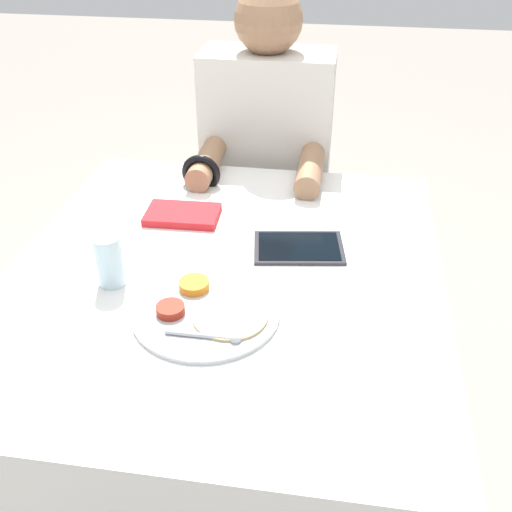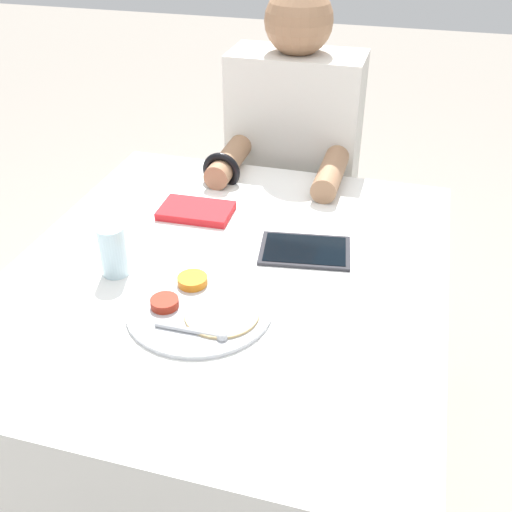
% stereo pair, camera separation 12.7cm
% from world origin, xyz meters
% --- Properties ---
extents(ground_plane, '(12.00, 12.00, 0.00)m').
position_xyz_m(ground_plane, '(0.00, 0.00, 0.00)').
color(ground_plane, gray).
extents(dining_table, '(0.96, 1.08, 0.76)m').
position_xyz_m(dining_table, '(0.00, 0.00, 0.38)').
color(dining_table, silver).
rests_on(dining_table, ground_plane).
extents(thali_tray, '(0.30, 0.30, 0.03)m').
position_xyz_m(thali_tray, '(-0.01, -0.16, 0.77)').
color(thali_tray, '#B7BABF').
rests_on(thali_tray, dining_table).
extents(red_notebook, '(0.19, 0.12, 0.02)m').
position_xyz_m(red_notebook, '(-0.15, 0.22, 0.77)').
color(red_notebook, silver).
rests_on(red_notebook, dining_table).
extents(tablet_device, '(0.23, 0.17, 0.01)m').
position_xyz_m(tablet_device, '(0.16, 0.11, 0.76)').
color(tablet_device, '#28282D').
rests_on(tablet_device, dining_table).
extents(person_diner, '(0.40, 0.45, 1.25)m').
position_xyz_m(person_diner, '(0.00, 0.69, 0.59)').
color(person_diner, black).
rests_on(person_diner, ground_plane).
extents(drinking_glass, '(0.06, 0.06, 0.12)m').
position_xyz_m(drinking_glass, '(-0.23, -0.08, 0.82)').
color(drinking_glass, silver).
rests_on(drinking_glass, dining_table).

